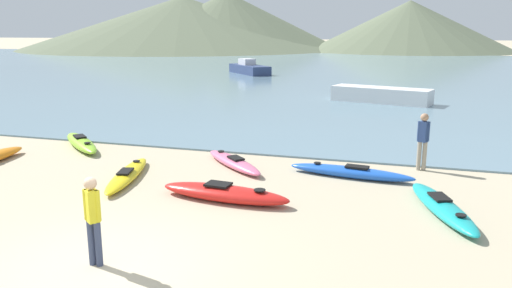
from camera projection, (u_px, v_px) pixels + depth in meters
name	position (u px, v px, depth m)	size (l,w,h in m)	color
ground_plane	(102.00, 268.00, 8.51)	(400.00, 400.00, 0.00)	tan
bay_water	(359.00, 71.00, 48.84)	(160.00, 70.00, 0.06)	slate
far_hill_left	(183.00, 23.00, 103.56)	(65.56, 65.56, 10.62)	#5B664C
far_hill_midleft	(227.00, 21.00, 102.40)	(47.08, 47.08, 11.40)	#5B664C
far_hill_midright	(409.00, 26.00, 92.42)	(37.86, 37.86, 9.23)	#5B664C
kayak_on_sand_0	(442.00, 207.00, 11.03)	(1.69, 3.38, 0.35)	teal
kayak_on_sand_1	(127.00, 175.00, 13.57)	(1.46, 3.48, 0.29)	yellow
kayak_on_sand_2	(233.00, 162.00, 14.79)	(2.65, 2.57, 0.33)	#E5668C
kayak_on_sand_3	(81.00, 143.00, 17.20)	(3.00, 2.77, 0.39)	#8CCC2D
kayak_on_sand_5	(351.00, 172.00, 13.72)	(3.52, 0.99, 0.35)	blue
kayak_on_sand_7	(224.00, 193.00, 11.86)	(3.32, 1.04, 0.41)	red
person_near_foreground	(93.00, 216.00, 8.44)	(0.32, 0.27, 1.59)	#384260
person_near_waterline	(423.00, 138.00, 14.25)	(0.34, 0.27, 1.67)	gray
moored_boat_0	(381.00, 95.00, 27.41)	(5.55, 2.84, 0.82)	white
moored_boat_1	(249.00, 68.00, 45.30)	(5.01, 5.33, 1.31)	navy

